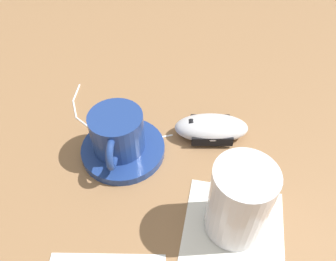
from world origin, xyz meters
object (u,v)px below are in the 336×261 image
at_px(coffee_cup, 117,133).
at_px(drinking_glass, 239,202).
at_px(saucer, 123,149).
at_px(computer_mouse, 211,128).

bearing_deg(coffee_cup, drinking_glass, -50.21).
height_order(saucer, coffee_cup, coffee_cup).
relative_size(computer_mouse, drinking_glass, 1.15).
distance_m(saucer, computer_mouse, 0.14).
xyz_separation_m(saucer, drinking_glass, (0.12, -0.15, 0.05)).
bearing_deg(drinking_glass, saucer, 128.76).
height_order(saucer, computer_mouse, computer_mouse).
distance_m(coffee_cup, computer_mouse, 0.15).
xyz_separation_m(coffee_cup, computer_mouse, (0.15, 0.00, -0.03)).
height_order(saucer, drinking_glass, drinking_glass).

